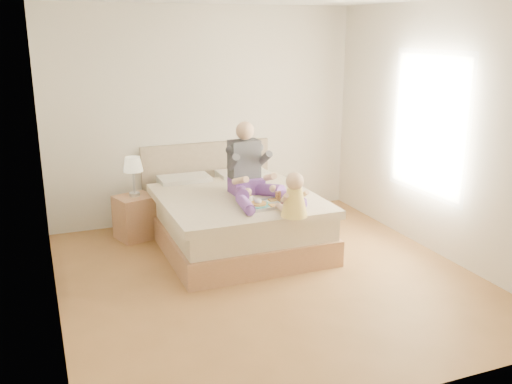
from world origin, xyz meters
name	(u,v)px	position (x,y,z in m)	size (l,w,h in m)	color
room	(277,128)	(0.08, 0.01, 1.51)	(4.02, 4.22, 2.71)	brown
bed	(232,216)	(0.00, 1.08, 0.32)	(1.70, 2.18, 1.00)	#966946
nightstand	(135,217)	(-1.03, 1.62, 0.26)	(0.52, 0.49, 0.52)	#966946
lamp	(133,167)	(-1.02, 1.63, 0.87)	(0.23, 0.23, 0.47)	silver
adult	(251,174)	(0.14, 0.85, 0.86)	(0.71, 1.01, 0.84)	#63388E
tray	(266,203)	(0.16, 0.44, 0.64)	(0.46, 0.38, 0.12)	silver
baby	(294,198)	(0.28, 0.03, 0.79)	(0.29, 0.40, 0.45)	#FAD44F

